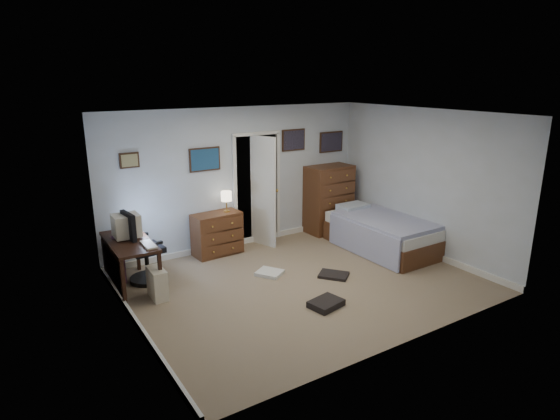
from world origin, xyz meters
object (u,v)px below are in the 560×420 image
Objects in this scene: office_chair at (142,255)px; low_dresser at (217,234)px; bed at (380,233)px; computer_desk at (124,252)px; tall_dresser at (329,199)px.

office_chair is 1.51m from low_dresser.
office_chair reaches higher than bed.
low_dresser is (1.72, 0.55, -0.19)m from computer_desk.
low_dresser reaches higher than bed.
computer_desk is 1.52× the size of low_dresser.
tall_dresser is at bearing 95.37° from bed.
tall_dresser reaches higher than computer_desk.
bed is at bearing -86.87° from tall_dresser.
computer_desk is 1.13× the size of office_chair.
computer_desk is 4.35m from bed.
tall_dresser is (3.86, 0.44, 0.23)m from office_chair.
office_chair is at bearing -176.22° from tall_dresser.
tall_dresser reaches higher than office_chair.
low_dresser is at bearing 18.60° from computer_desk.
office_chair is 1.35× the size of low_dresser.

